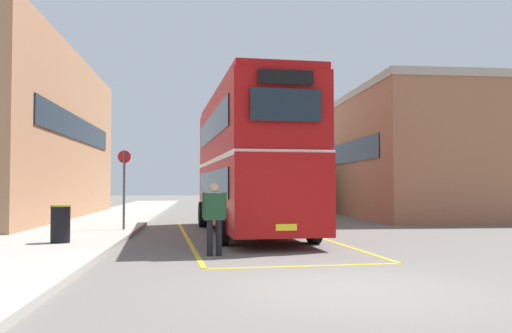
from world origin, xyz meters
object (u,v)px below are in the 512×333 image
object	(u,v)px
double_decker_bus	(249,160)
pedestrian_boarding	(214,213)
bus_stop_sign	(124,182)
litter_bin	(60,224)
single_deck_bus	(272,186)

from	to	relation	value
double_decker_bus	pedestrian_boarding	distance (m)	5.91
pedestrian_boarding	double_decker_bus	bearing A→B (deg)	76.67
bus_stop_sign	double_decker_bus	bearing A→B (deg)	-7.59
litter_bin	bus_stop_sign	xyz separation A→B (m)	(1.05, 4.16, 1.13)
pedestrian_boarding	bus_stop_sign	xyz separation A→B (m)	(-2.93, 6.13, 0.77)
litter_bin	pedestrian_boarding	bearing A→B (deg)	-26.38
single_deck_bus	litter_bin	distance (m)	19.65
double_decker_bus	bus_stop_sign	world-z (taller)	double_decker_bus
double_decker_bus	bus_stop_sign	distance (m)	4.35
double_decker_bus	litter_bin	world-z (taller)	double_decker_bus
litter_bin	bus_stop_sign	size ratio (longest dim) A/B	0.36
double_decker_bus	bus_stop_sign	xyz separation A→B (m)	(-4.25, 0.57, -0.75)
single_deck_bus	litter_bin	bearing A→B (deg)	-114.05
double_decker_bus	pedestrian_boarding	xyz separation A→B (m)	(-1.32, -5.56, -1.52)
single_deck_bus	litter_bin	xyz separation A→B (m)	(-7.99, -17.92, -1.00)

